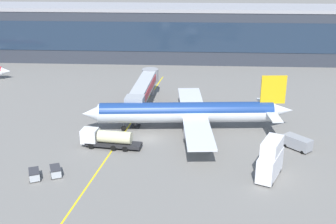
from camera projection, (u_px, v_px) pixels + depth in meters
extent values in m
plane|color=slate|center=(149.00, 138.00, 80.22)|extent=(700.00, 700.00, 0.00)
cube|color=yellow|center=(124.00, 133.00, 82.35)|extent=(10.13, 79.43, 0.01)
cube|color=#2D333D|center=(143.00, 34.00, 136.60)|extent=(152.83, 17.09, 15.83)
cube|color=#1E2D42|center=(140.00, 37.00, 128.29)|extent=(148.25, 0.16, 8.86)
cube|color=#99999E|center=(142.00, 7.00, 133.62)|extent=(155.89, 17.43, 1.00)
cylinder|color=silver|center=(187.00, 113.00, 82.56)|extent=(34.23, 6.41, 3.68)
cylinder|color=navy|center=(187.00, 111.00, 82.44)|extent=(33.53, 6.21, 3.54)
cone|color=silver|center=(92.00, 114.00, 82.14)|extent=(3.95, 3.79, 3.50)
cone|color=silver|center=(282.00, 110.00, 82.85)|extent=(4.66, 3.48, 3.13)
cube|color=gold|center=(273.00, 90.00, 81.30)|extent=(4.80, 0.74, 5.53)
cube|color=silver|center=(274.00, 116.00, 79.29)|extent=(2.47, 6.04, 0.24)
cube|color=silver|center=(265.00, 103.00, 86.17)|extent=(2.47, 6.04, 0.24)
cube|color=silver|center=(198.00, 133.00, 74.29)|extent=(5.93, 14.64, 0.40)
cube|color=silver|center=(191.00, 99.00, 91.10)|extent=(5.93, 14.64, 0.40)
cylinder|color=#939399|center=(191.00, 134.00, 77.14)|extent=(2.99, 2.25, 2.03)
cylinder|color=#939399|center=(187.00, 109.00, 89.13)|extent=(2.99, 2.25, 2.03)
cylinder|color=black|center=(124.00, 128.00, 83.39)|extent=(1.03, 0.48, 1.00)
cylinder|color=slate|center=(124.00, 124.00, 83.07)|extent=(0.20, 0.20, 1.78)
cylinder|color=black|center=(197.00, 131.00, 82.17)|extent=(1.03, 0.48, 1.00)
cylinder|color=slate|center=(198.00, 127.00, 81.85)|extent=(0.20, 0.20, 1.78)
cylinder|color=black|center=(196.00, 124.00, 85.27)|extent=(1.03, 0.48, 1.00)
cylinder|color=slate|center=(196.00, 120.00, 84.95)|extent=(0.20, 0.20, 1.78)
cube|color=#B2B7BC|center=(143.00, 88.00, 93.17)|extent=(4.10, 20.58, 2.80)
cube|color=red|center=(144.00, 88.00, 93.16)|extent=(4.04, 17.32, 1.54)
cube|color=#9EA3A8|center=(135.00, 104.00, 83.67)|extent=(3.77, 3.39, 2.94)
cylinder|color=#4C4C51|center=(135.00, 119.00, 84.79)|extent=(0.70, 0.70, 3.52)
cube|color=#262628|center=(135.00, 126.00, 85.37)|extent=(1.89, 1.89, 0.30)
cylinder|color=gray|center=(150.00, 75.00, 102.67)|extent=(3.90, 3.90, 3.08)
cylinder|color=gray|center=(150.00, 88.00, 103.79)|extent=(1.80, 1.80, 3.52)
cube|color=#232326|center=(114.00, 144.00, 76.15)|extent=(10.23, 3.71, 0.50)
cube|color=silver|center=(90.00, 136.00, 76.44)|extent=(3.09, 2.83, 2.50)
cube|color=black|center=(83.00, 133.00, 76.48)|extent=(0.44, 2.30, 1.12)
cylinder|color=beige|center=(115.00, 137.00, 75.63)|extent=(6.22, 2.92, 2.20)
cylinder|color=black|center=(91.00, 146.00, 75.79)|extent=(1.04, 0.47, 1.00)
cylinder|color=black|center=(95.00, 141.00, 77.98)|extent=(1.04, 0.47, 1.00)
cylinder|color=black|center=(113.00, 148.00, 75.10)|extent=(1.04, 0.47, 1.00)
cylinder|color=black|center=(117.00, 142.00, 77.29)|extent=(1.04, 0.47, 1.00)
cylinder|color=black|center=(125.00, 149.00, 74.75)|extent=(1.04, 0.47, 1.00)
cylinder|color=black|center=(128.00, 143.00, 76.94)|extent=(1.04, 0.47, 1.00)
cube|color=white|center=(270.00, 165.00, 65.71)|extent=(5.09, 7.22, 3.80)
cube|color=silver|center=(272.00, 146.00, 64.92)|extent=(4.27, 5.63, 2.20)
cylinder|color=black|center=(272.00, 184.00, 63.92)|extent=(0.48, 0.65, 0.60)
cylinder|color=black|center=(257.00, 181.00, 64.90)|extent=(0.48, 0.65, 0.60)
cylinder|color=black|center=(280.00, 171.00, 67.86)|extent=(0.48, 0.65, 0.60)
cylinder|color=black|center=(266.00, 167.00, 68.84)|extent=(0.48, 0.65, 0.60)
cube|color=gray|center=(297.00, 142.00, 75.44)|extent=(4.94, 5.10, 2.00)
cube|color=black|center=(292.00, 138.00, 76.22)|extent=(2.58, 2.57, 0.60)
cylinder|color=black|center=(285.00, 146.00, 76.49)|extent=(0.59, 0.61, 0.60)
cylinder|color=black|center=(292.00, 143.00, 77.62)|extent=(0.59, 0.61, 0.60)
cylinder|color=black|center=(302.00, 152.00, 73.97)|extent=(0.59, 0.61, 0.60)
cylinder|color=black|center=(309.00, 149.00, 75.09)|extent=(0.59, 0.61, 0.60)
cube|color=#B2B7BC|center=(34.00, 175.00, 65.69)|extent=(2.39, 2.98, 1.10)
cube|color=#333338|center=(34.00, 171.00, 65.45)|extent=(2.44, 3.04, 0.10)
cylinder|color=black|center=(29.00, 176.00, 66.57)|extent=(0.25, 0.38, 0.36)
cylinder|color=black|center=(39.00, 174.00, 67.04)|extent=(0.25, 0.38, 0.36)
cylinder|color=black|center=(30.00, 182.00, 64.74)|extent=(0.25, 0.38, 0.36)
cylinder|color=black|center=(40.00, 180.00, 65.21)|extent=(0.25, 0.38, 0.36)
cube|color=#B2B7BC|center=(56.00, 171.00, 66.70)|extent=(2.39, 2.98, 1.10)
cube|color=#333338|center=(55.00, 167.00, 66.45)|extent=(2.44, 3.04, 0.10)
cylinder|color=black|center=(50.00, 172.00, 67.58)|extent=(0.25, 0.38, 0.36)
cylinder|color=black|center=(60.00, 171.00, 68.05)|extent=(0.25, 0.38, 0.36)
cylinder|color=black|center=(52.00, 178.00, 65.75)|extent=(0.25, 0.38, 0.36)
cylinder|color=black|center=(62.00, 177.00, 66.22)|extent=(0.25, 0.38, 0.36)
cone|color=white|center=(6.00, 71.00, 116.25)|extent=(2.55, 2.45, 2.17)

